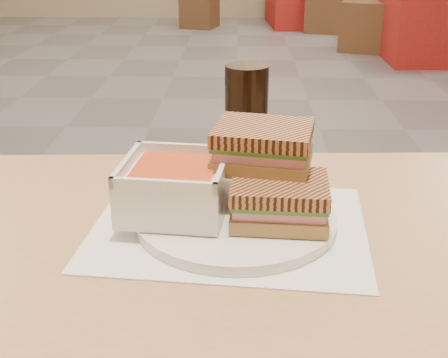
{
  "coord_description": "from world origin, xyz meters",
  "views": [
    {
      "loc": [
        0.03,
        -2.67,
        1.11
      ],
      "look_at": [
        0.01,
        -2.0,
        0.82
      ],
      "focal_mm": 47.1,
      "sensor_mm": 36.0,
      "label": 1
    }
  ],
  "objects_px": {
    "soup_bowl": "(175,188)",
    "cola_glass": "(246,111)",
    "main_table": "(118,343)",
    "panini_lower": "(279,200)",
    "bg_chair_2l": "(200,9)",
    "bg_chair_2r": "(326,11)",
    "bg_table_1": "(437,16)",
    "bg_chair_1l": "(364,26)",
    "plate": "(236,218)"
  },
  "relations": [
    {
      "from": "soup_bowl",
      "to": "cola_glass",
      "type": "xyz_separation_m",
      "value": [
        0.09,
        0.25,
        0.03
      ]
    },
    {
      "from": "main_table",
      "to": "panini_lower",
      "type": "distance_m",
      "value": 0.27
    },
    {
      "from": "main_table",
      "to": "bg_chair_2l",
      "type": "distance_m",
      "value": 6.38
    },
    {
      "from": "panini_lower",
      "to": "bg_chair_2r",
      "type": "height_order",
      "value": "panini_lower"
    },
    {
      "from": "panini_lower",
      "to": "bg_chair_2r",
      "type": "bearing_deg",
      "value": 81.56
    },
    {
      "from": "main_table",
      "to": "bg_table_1",
      "type": "distance_m",
      "value": 5.02
    },
    {
      "from": "soup_bowl",
      "to": "cola_glass",
      "type": "relative_size",
      "value": 0.94
    },
    {
      "from": "cola_glass",
      "to": "bg_chair_1l",
      "type": "bearing_deg",
      "value": 76.3
    },
    {
      "from": "soup_bowl",
      "to": "bg_chair_2l",
      "type": "xyz_separation_m",
      "value": [
        -0.39,
        6.25,
        -0.59
      ]
    },
    {
      "from": "panini_lower",
      "to": "cola_glass",
      "type": "bearing_deg",
      "value": 98.35
    },
    {
      "from": "main_table",
      "to": "panini_lower",
      "type": "bearing_deg",
      "value": 23.01
    },
    {
      "from": "main_table",
      "to": "plate",
      "type": "bearing_deg",
      "value": 35.0
    },
    {
      "from": "soup_bowl",
      "to": "bg_chair_2l",
      "type": "bearing_deg",
      "value": 93.54
    },
    {
      "from": "panini_lower",
      "to": "plate",
      "type": "bearing_deg",
      "value": 162.97
    },
    {
      "from": "bg_chair_1l",
      "to": "bg_chair_2l",
      "type": "relative_size",
      "value": 1.12
    },
    {
      "from": "cola_glass",
      "to": "panini_lower",
      "type": "bearing_deg",
      "value": -81.65
    },
    {
      "from": "panini_lower",
      "to": "bg_chair_1l",
      "type": "distance_m",
      "value": 5.13
    },
    {
      "from": "plate",
      "to": "bg_chair_1l",
      "type": "xyz_separation_m",
      "value": [
        1.16,
        4.96,
        -0.53
      ]
    },
    {
      "from": "main_table",
      "to": "plate",
      "type": "relative_size",
      "value": 4.74
    },
    {
      "from": "soup_bowl",
      "to": "bg_chair_2r",
      "type": "distance_m",
      "value": 6.09
    },
    {
      "from": "bg_chair_1l",
      "to": "plate",
      "type": "bearing_deg",
      "value": -103.18
    },
    {
      "from": "panini_lower",
      "to": "bg_chair_2l",
      "type": "xyz_separation_m",
      "value": [
        -0.52,
        6.27,
        -0.59
      ]
    },
    {
      "from": "plate",
      "to": "main_table",
      "type": "bearing_deg",
      "value": -145.0
    },
    {
      "from": "cola_glass",
      "to": "bg_table_1",
      "type": "xyz_separation_m",
      "value": [
        1.69,
        4.31,
        -0.45
      ]
    },
    {
      "from": "main_table",
      "to": "cola_glass",
      "type": "height_order",
      "value": "cola_glass"
    },
    {
      "from": "plate",
      "to": "bg_table_1",
      "type": "relative_size",
      "value": 0.3
    },
    {
      "from": "bg_table_1",
      "to": "bg_chair_2l",
      "type": "relative_size",
      "value": 1.87
    },
    {
      "from": "bg_chair_1l",
      "to": "bg_chair_2l",
      "type": "distance_m",
      "value": 2.08
    },
    {
      "from": "plate",
      "to": "bg_chair_2l",
      "type": "height_order",
      "value": "plate"
    },
    {
      "from": "main_table",
      "to": "bg_chair_1l",
      "type": "xyz_separation_m",
      "value": [
        1.3,
        5.06,
        -0.41
      ]
    },
    {
      "from": "main_table",
      "to": "bg_table_1",
      "type": "relative_size",
      "value": 1.44
    },
    {
      "from": "panini_lower",
      "to": "cola_glass",
      "type": "xyz_separation_m",
      "value": [
        -0.04,
        0.27,
        0.03
      ]
    },
    {
      "from": "soup_bowl",
      "to": "bg_table_1",
      "type": "relative_size",
      "value": 0.17
    },
    {
      "from": "main_table",
      "to": "cola_glass",
      "type": "xyz_separation_m",
      "value": [
        0.16,
        0.35,
        0.19
      ]
    },
    {
      "from": "main_table",
      "to": "bg_chair_2r",
      "type": "height_order",
      "value": "main_table"
    },
    {
      "from": "cola_glass",
      "to": "bg_chair_2l",
      "type": "height_order",
      "value": "cola_glass"
    },
    {
      "from": "cola_glass",
      "to": "bg_table_1",
      "type": "bearing_deg",
      "value": 68.64
    },
    {
      "from": "bg_chair_2l",
      "to": "bg_chair_2r",
      "type": "height_order",
      "value": "bg_chair_2r"
    },
    {
      "from": "bg_chair_1l",
      "to": "bg_chair_2r",
      "type": "bearing_deg",
      "value": 101.85
    },
    {
      "from": "bg_chair_2l",
      "to": "plate",
      "type": "bearing_deg",
      "value": -85.75
    },
    {
      "from": "plate",
      "to": "cola_glass",
      "type": "xyz_separation_m",
      "value": [
        0.01,
        0.25,
        0.07
      ]
    },
    {
      "from": "panini_lower",
      "to": "bg_chair_1l",
      "type": "relative_size",
      "value": 0.25
    },
    {
      "from": "bg_table_1",
      "to": "bg_chair_2l",
      "type": "bearing_deg",
      "value": 142.03
    },
    {
      "from": "plate",
      "to": "bg_table_1",
      "type": "xyz_separation_m",
      "value": [
        1.7,
        4.56,
        -0.38
      ]
    },
    {
      "from": "panini_lower",
      "to": "bg_chair_1l",
      "type": "xyz_separation_m",
      "value": [
        1.11,
        4.97,
        -0.57
      ]
    },
    {
      "from": "plate",
      "to": "soup_bowl",
      "type": "bearing_deg",
      "value": 175.64
    },
    {
      "from": "bg_chair_2l",
      "to": "soup_bowl",
      "type": "bearing_deg",
      "value": -86.46
    },
    {
      "from": "main_table",
      "to": "soup_bowl",
      "type": "xyz_separation_m",
      "value": [
        0.07,
        0.11,
        0.16
      ]
    },
    {
      "from": "plate",
      "to": "bg_chair_2r",
      "type": "height_order",
      "value": "plate"
    },
    {
      "from": "bg_chair_1l",
      "to": "panini_lower",
      "type": "bearing_deg",
      "value": -102.55
    }
  ]
}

